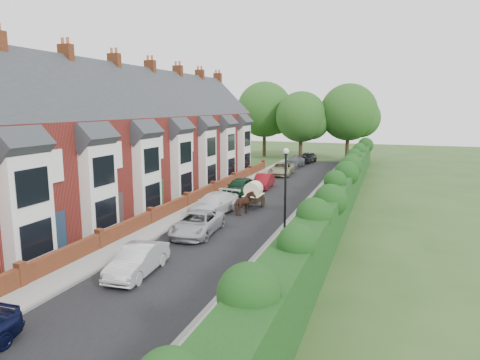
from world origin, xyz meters
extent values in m
plane|color=#2D4C1E|center=(0.00, 0.00, 0.00)|extent=(140.00, 140.00, 0.00)
cube|color=black|center=(-0.50, 11.00, 0.01)|extent=(6.00, 58.00, 0.02)
cube|color=gray|center=(3.60, 11.00, 0.06)|extent=(2.20, 58.00, 0.12)
cube|color=gray|center=(-4.35, 11.00, 0.06)|extent=(1.70, 58.00, 0.12)
cube|color=gray|center=(2.55, 11.00, 0.07)|extent=(0.18, 58.00, 0.13)
cube|color=gray|center=(-3.55, 11.00, 0.07)|extent=(0.18, 58.00, 0.13)
cube|color=#123310|center=(5.40, 11.00, 1.25)|extent=(1.50, 58.00, 2.50)
cube|color=maroon|center=(-11.00, 10.00, 3.25)|extent=(8.00, 40.00, 6.50)
cube|color=#292C31|center=(-11.00, 10.00, 6.50)|extent=(8.00, 40.20, 8.00)
cube|color=white|center=(-6.65, -3.10, 2.60)|extent=(0.70, 2.40, 5.20)
cube|color=black|center=(-6.28, -3.10, 1.40)|extent=(0.06, 1.80, 1.60)
cube|color=black|center=(-6.28, -3.10, 3.80)|extent=(0.06, 1.80, 1.60)
cube|color=#292C31|center=(-6.80, -3.10, 5.60)|extent=(1.70, 2.60, 1.70)
cube|color=#3F2D2D|center=(-6.96, -1.00, 1.05)|extent=(0.08, 0.90, 2.10)
cube|color=white|center=(-6.95, -1.10, 4.40)|extent=(0.12, 1.20, 1.60)
cube|color=white|center=(-6.65, 1.90, 2.60)|extent=(0.70, 2.40, 5.20)
cube|color=black|center=(-6.28, 1.90, 1.40)|extent=(0.06, 1.80, 1.60)
cube|color=black|center=(-6.28, 1.90, 3.80)|extent=(0.06, 1.80, 1.60)
cube|color=#292C31|center=(-6.80, 1.90, 5.60)|extent=(1.70, 2.60, 1.70)
cube|color=#3F2D2D|center=(-6.96, 4.00, 1.05)|extent=(0.08, 0.90, 2.10)
cube|color=white|center=(-6.95, 3.90, 4.40)|extent=(0.12, 1.20, 1.60)
cube|color=white|center=(-6.65, 6.90, 2.60)|extent=(0.70, 2.40, 5.20)
cube|color=black|center=(-6.28, 6.90, 1.40)|extent=(0.06, 1.80, 1.60)
cube|color=black|center=(-6.28, 6.90, 3.80)|extent=(0.06, 1.80, 1.60)
cube|color=#292C31|center=(-6.80, 6.90, 5.60)|extent=(1.70, 2.60, 1.70)
cube|color=#3F2D2D|center=(-6.96, 9.00, 1.05)|extent=(0.08, 0.90, 2.10)
cube|color=white|center=(-6.95, 8.90, 4.40)|extent=(0.12, 1.20, 1.60)
cube|color=white|center=(-6.65, 11.90, 2.60)|extent=(0.70, 2.40, 5.20)
cube|color=black|center=(-6.28, 11.90, 1.40)|extent=(0.06, 1.80, 1.60)
cube|color=black|center=(-6.28, 11.90, 3.80)|extent=(0.06, 1.80, 1.60)
cube|color=#292C31|center=(-6.80, 11.90, 5.60)|extent=(1.70, 2.60, 1.70)
cube|color=#3F2D2D|center=(-6.96, 14.00, 1.05)|extent=(0.08, 0.90, 2.10)
cube|color=white|center=(-6.95, 13.90, 4.40)|extent=(0.12, 1.20, 1.60)
cube|color=white|center=(-6.65, 16.90, 2.60)|extent=(0.70, 2.40, 5.20)
cube|color=black|center=(-6.28, 16.90, 1.40)|extent=(0.06, 1.80, 1.60)
cube|color=black|center=(-6.28, 16.90, 3.80)|extent=(0.06, 1.80, 1.60)
cube|color=#292C31|center=(-6.80, 16.90, 5.60)|extent=(1.70, 2.60, 1.70)
cube|color=#3F2D2D|center=(-6.96, 19.00, 1.05)|extent=(0.08, 0.90, 2.10)
cube|color=white|center=(-6.95, 18.90, 4.40)|extent=(0.12, 1.20, 1.60)
cube|color=white|center=(-6.65, 21.90, 2.60)|extent=(0.70, 2.40, 5.20)
cube|color=black|center=(-6.28, 21.90, 1.40)|extent=(0.06, 1.80, 1.60)
cube|color=black|center=(-6.28, 21.90, 3.80)|extent=(0.06, 1.80, 1.60)
cube|color=#292C31|center=(-6.80, 21.90, 5.60)|extent=(1.70, 2.60, 1.70)
cube|color=#3F2D2D|center=(-6.96, 24.00, 1.05)|extent=(0.08, 0.90, 2.10)
cube|color=white|center=(-6.95, 23.90, 4.40)|extent=(0.12, 1.20, 1.60)
cube|color=white|center=(-6.65, 26.90, 2.60)|extent=(0.70, 2.40, 5.20)
cube|color=black|center=(-6.28, 26.90, 1.40)|extent=(0.06, 1.80, 1.60)
cube|color=black|center=(-6.28, 26.90, 3.80)|extent=(0.06, 1.80, 1.60)
cube|color=#292C31|center=(-6.80, 26.90, 5.60)|extent=(1.70, 2.60, 1.70)
cube|color=#3F2D2D|center=(-6.96, 29.00, 1.05)|extent=(0.08, 0.90, 2.10)
cube|color=white|center=(-6.95, 28.90, 4.40)|extent=(0.12, 1.20, 1.60)
cube|color=brown|center=(-11.00, 5.00, 10.30)|extent=(0.90, 0.50, 1.60)
cylinder|color=#A35331|center=(-11.20, 5.00, 11.25)|extent=(0.20, 0.20, 0.50)
cylinder|color=#A35331|center=(-10.80, 5.00, 11.25)|extent=(0.20, 0.20, 0.50)
cube|color=brown|center=(-11.00, 10.00, 10.30)|extent=(0.90, 0.50, 1.60)
cylinder|color=#A35331|center=(-11.20, 10.00, 11.25)|extent=(0.20, 0.20, 0.50)
cylinder|color=#A35331|center=(-10.80, 10.00, 11.25)|extent=(0.20, 0.20, 0.50)
cube|color=brown|center=(-11.00, 15.00, 10.30)|extent=(0.90, 0.50, 1.60)
cylinder|color=#A35331|center=(-11.20, 15.00, 11.25)|extent=(0.20, 0.20, 0.50)
cylinder|color=#A35331|center=(-10.80, 15.00, 11.25)|extent=(0.20, 0.20, 0.50)
cube|color=brown|center=(-11.00, 20.00, 10.30)|extent=(0.90, 0.50, 1.60)
cylinder|color=#A35331|center=(-11.20, 20.00, 11.25)|extent=(0.20, 0.20, 0.50)
cylinder|color=#A35331|center=(-10.80, 20.00, 11.25)|extent=(0.20, 0.20, 0.50)
cube|color=brown|center=(-11.00, 25.00, 10.30)|extent=(0.90, 0.50, 1.60)
cylinder|color=#A35331|center=(-11.20, 25.00, 11.25)|extent=(0.20, 0.20, 0.50)
cylinder|color=#A35331|center=(-10.80, 25.00, 11.25)|extent=(0.20, 0.20, 0.50)
cube|color=brown|center=(-11.00, 30.00, 10.30)|extent=(0.90, 0.50, 1.60)
cylinder|color=#A35331|center=(-11.20, 30.00, 11.25)|extent=(0.20, 0.20, 0.50)
cylinder|color=#A35331|center=(-10.80, 30.00, 11.25)|extent=(0.20, 0.20, 0.50)
cube|color=brown|center=(-5.35, -2.50, 0.45)|extent=(0.30, 4.70, 0.90)
cube|color=brown|center=(-5.35, 2.50, 0.45)|extent=(0.30, 4.70, 0.90)
cube|color=brown|center=(-5.35, 7.50, 0.45)|extent=(0.30, 4.70, 0.90)
cube|color=brown|center=(-5.35, 12.50, 0.45)|extent=(0.30, 4.70, 0.90)
cube|color=brown|center=(-5.35, 17.50, 0.45)|extent=(0.30, 4.70, 0.90)
cube|color=brown|center=(-5.35, 22.50, 0.45)|extent=(0.30, 4.70, 0.90)
cube|color=brown|center=(-5.35, 27.50, 0.45)|extent=(0.30, 4.70, 0.90)
cube|color=brown|center=(-5.35, -5.00, 0.55)|extent=(0.35, 0.35, 1.10)
cube|color=brown|center=(-5.35, 0.00, 0.55)|extent=(0.35, 0.35, 1.10)
cube|color=brown|center=(-5.35, 5.00, 0.55)|extent=(0.35, 0.35, 1.10)
cube|color=brown|center=(-5.35, 10.00, 0.55)|extent=(0.35, 0.35, 1.10)
cube|color=brown|center=(-5.35, 15.00, 0.55)|extent=(0.35, 0.35, 1.10)
cube|color=brown|center=(-5.35, 20.00, 0.55)|extent=(0.35, 0.35, 1.10)
cube|color=brown|center=(-5.35, 25.00, 0.55)|extent=(0.35, 0.35, 1.10)
cube|color=brown|center=(-5.35, 30.00, 0.55)|extent=(0.35, 0.35, 1.10)
cylinder|color=black|center=(3.40, 4.00, 2.40)|extent=(0.12, 0.12, 4.80)
cylinder|color=black|center=(3.40, 4.00, 4.85)|extent=(0.20, 0.20, 0.10)
sphere|color=silver|center=(3.40, 4.00, 5.00)|extent=(0.32, 0.32, 0.32)
cylinder|color=#332316|center=(-3.00, 40.00, 2.38)|extent=(0.50, 0.50, 4.75)
sphere|color=#1D4C19|center=(-3.00, 40.00, 5.89)|extent=(6.80, 6.80, 6.80)
sphere|color=#1D4C19|center=(-1.64, 40.30, 5.23)|extent=(4.76, 4.76, 4.76)
cylinder|color=#332316|center=(3.00, 42.00, 2.62)|extent=(0.50, 0.50, 5.25)
sphere|color=#1D4C19|center=(3.00, 42.00, 6.51)|extent=(7.60, 7.60, 7.60)
sphere|color=#1D4C19|center=(4.52, 42.30, 5.78)|extent=(5.32, 5.32, 5.32)
cylinder|color=#332316|center=(-9.00, 43.00, 2.75)|extent=(0.50, 0.50, 5.50)
sphere|color=#1D4C19|center=(-9.00, 43.00, 6.82)|extent=(8.00, 8.00, 8.00)
sphere|color=#1D4C19|center=(-7.40, 43.30, 6.05)|extent=(5.60, 5.60, 5.60)
imported|color=silver|center=(-1.70, -2.17, 0.64)|extent=(1.67, 3.99, 1.28)
imported|color=#AAADB1|center=(-1.76, 4.12, 0.64)|extent=(2.47, 4.78, 1.29)
imported|color=white|center=(-2.69, 8.84, 0.70)|extent=(2.62, 5.06, 1.40)
imported|color=black|center=(-3.00, 15.07, 0.75)|extent=(2.04, 4.49, 1.49)
imported|color=maroon|center=(-2.11, 18.87, 0.64)|extent=(1.59, 3.96, 1.28)
imported|color=tan|center=(-2.35, 26.69, 0.66)|extent=(2.50, 4.91, 1.33)
imported|color=#575A5E|center=(-2.31, 33.00, 0.64)|extent=(2.25, 4.56, 1.27)
imported|color=black|center=(-1.60, 37.67, 0.69)|extent=(2.15, 4.25, 1.39)
imported|color=#422418|center=(-0.64, 9.31, 0.77)|extent=(1.18, 1.94, 1.53)
cube|color=black|center=(-0.64, 11.25, 0.76)|extent=(1.07, 1.79, 0.45)
cylinder|color=beige|center=(-0.64, 11.25, 1.39)|extent=(1.16, 1.12, 1.16)
cube|color=beige|center=(-0.64, 11.25, 0.98)|extent=(1.18, 1.84, 0.04)
cylinder|color=black|center=(-1.22, 11.79, 0.40)|extent=(0.07, 0.81, 0.81)
cylinder|color=black|center=(-0.06, 11.79, 0.40)|extent=(0.07, 0.81, 0.81)
cylinder|color=black|center=(-0.95, 10.27, 0.81)|extent=(0.06, 1.61, 0.06)
cylinder|color=black|center=(-0.33, 10.27, 0.81)|extent=(0.06, 1.61, 0.06)
camera|label=1|loc=(8.42, -17.48, 7.27)|focal=32.00mm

